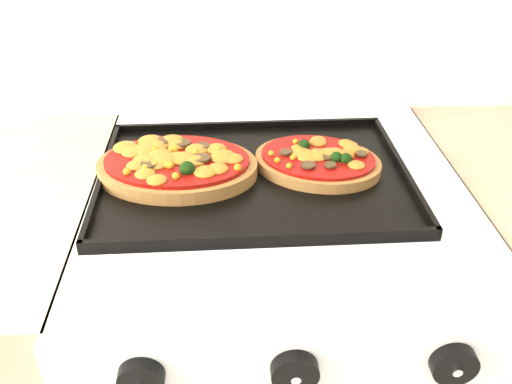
{
  "coord_description": "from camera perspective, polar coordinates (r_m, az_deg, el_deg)",
  "views": [
    {
      "loc": [
        -0.08,
        0.93,
        1.38
      ],
      "look_at": [
        -0.04,
        1.66,
        0.92
      ],
      "focal_mm": 40.0,
      "sensor_mm": 36.0,
      "label": 1
    }
  ],
  "objects": [
    {
      "name": "stove",
      "position": [
        1.21,
        1.81,
        -17.8
      ],
      "size": [
        0.6,
        0.6,
        0.91
      ],
      "primitive_type": "cube",
      "color": "silver",
      "rests_on": "floor"
    },
    {
      "name": "pizza_right",
      "position": [
        0.93,
        6.18,
        3.23
      ],
      "size": [
        0.25,
        0.22,
        0.03
      ],
      "primitive_type": null,
      "rotation": [
        0.0,
        0.0,
        -0.38
      ],
      "color": "#9E6636",
      "rests_on": "baking_tray"
    },
    {
      "name": "knob_right",
      "position": [
        0.73,
        19.18,
        -15.98
      ],
      "size": [
        0.06,
        0.02,
        0.06
      ],
      "primitive_type": "cylinder",
      "rotation": [
        1.57,
        0.0,
        0.0
      ],
      "color": "black",
      "rests_on": "control_panel"
    },
    {
      "name": "knob_center",
      "position": [
        0.69,
        3.9,
        -17.5
      ],
      "size": [
        0.06,
        0.02,
        0.06
      ],
      "primitive_type": "cylinder",
      "rotation": [
        1.57,
        0.0,
        0.0
      ],
      "color": "black",
      "rests_on": "control_panel"
    },
    {
      "name": "control_panel",
      "position": [
        0.7,
        4.59,
        -16.21
      ],
      "size": [
        0.6,
        0.02,
        0.09
      ],
      "primitive_type": "cube",
      "color": "silver",
      "rests_on": "stove"
    },
    {
      "name": "pizza_left",
      "position": [
        0.91,
        -7.9,
        2.76
      ],
      "size": [
        0.27,
        0.21,
        0.04
      ],
      "primitive_type": null,
      "rotation": [
        0.0,
        0.0,
        -0.11
      ],
      "color": "#9E6636",
      "rests_on": "baking_tray"
    },
    {
      "name": "knob_left",
      "position": [
        0.69,
        -11.42,
        -17.84
      ],
      "size": [
        0.05,
        0.02,
        0.05
      ],
      "primitive_type": "cylinder",
      "rotation": [
        1.57,
        0.0,
        0.0
      ],
      "color": "black",
      "rests_on": "control_panel"
    },
    {
      "name": "baking_tray",
      "position": [
        0.91,
        -0.18,
        1.78
      ],
      "size": [
        0.49,
        0.36,
        0.02
      ],
      "primitive_type": "cube",
      "rotation": [
        0.0,
        0.0,
        0.01
      ],
      "color": "black",
      "rests_on": "stove"
    }
  ]
}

